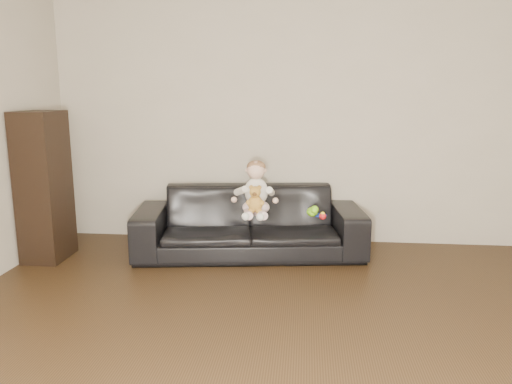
# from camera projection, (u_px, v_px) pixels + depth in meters

# --- Properties ---
(floor) EXTENTS (5.50, 5.50, 0.00)m
(floor) POSITION_uv_depth(u_px,v_px,m) (273.00, 384.00, 2.77)
(floor) COLOR #342312
(floor) RESTS_ON ground
(wall_back) EXTENTS (5.00, 0.00, 5.00)m
(wall_back) POSITION_uv_depth(u_px,v_px,m) (291.00, 120.00, 5.19)
(wall_back) COLOR #B4AB97
(wall_back) RESTS_ON ground
(sofa) EXTENTS (2.31, 1.15, 0.65)m
(sofa) POSITION_uv_depth(u_px,v_px,m) (249.00, 221.00, 4.94)
(sofa) COLOR black
(sofa) RESTS_ON floor
(cabinet) EXTENTS (0.36, 0.49, 1.41)m
(cabinet) POSITION_uv_depth(u_px,v_px,m) (44.00, 187.00, 4.71)
(cabinet) COLOR black
(cabinet) RESTS_ON floor
(shelf_item) EXTENTS (0.18, 0.25, 0.28)m
(shelf_item) POSITION_uv_depth(u_px,v_px,m) (43.00, 153.00, 4.65)
(shelf_item) COLOR silver
(shelf_item) RESTS_ON cabinet
(baby) EXTENTS (0.40, 0.47, 0.52)m
(baby) POSITION_uv_depth(u_px,v_px,m) (256.00, 191.00, 4.75)
(baby) COLOR #FCD5DB
(baby) RESTS_ON sofa
(teddy_bear) EXTENTS (0.17, 0.16, 0.25)m
(teddy_bear) POSITION_uv_depth(u_px,v_px,m) (255.00, 199.00, 4.60)
(teddy_bear) COLOR #B98634
(teddy_bear) RESTS_ON sofa
(toy_green) EXTENTS (0.15, 0.16, 0.09)m
(toy_green) POSITION_uv_depth(u_px,v_px,m) (312.00, 212.00, 4.72)
(toy_green) COLOR #7EDE1A
(toy_green) RESTS_ON sofa
(toy_rattle) EXTENTS (0.08, 0.08, 0.07)m
(toy_rattle) POSITION_uv_depth(u_px,v_px,m) (323.00, 216.00, 4.60)
(toy_rattle) COLOR red
(toy_rattle) RESTS_ON sofa
(toy_blue_disc) EXTENTS (0.14, 0.14, 0.02)m
(toy_blue_disc) POSITION_uv_depth(u_px,v_px,m) (321.00, 215.00, 4.74)
(toy_blue_disc) COLOR #1730BB
(toy_blue_disc) RESTS_ON sofa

